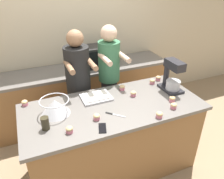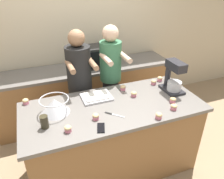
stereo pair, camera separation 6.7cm
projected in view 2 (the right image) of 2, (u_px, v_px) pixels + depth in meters
ground_plane at (113, 165)px, 2.86m from camera, size 16.00×16.00×0.00m
back_wall at (78, 33)px, 3.49m from camera, size 10.00×0.06×2.70m
island_counter at (113, 138)px, 2.63m from camera, size 2.00×0.89×0.93m
back_counter at (87, 92)px, 3.64m from camera, size 2.80×0.60×0.90m
person_left at (80, 88)px, 2.88m from camera, size 0.33×0.50×1.64m
person_right at (111, 81)px, 3.01m from camera, size 0.31×0.48×1.66m
stand_mixer at (173, 78)px, 2.62m from camera, size 0.20×0.30×0.39m
mixing_bowl at (55, 105)px, 2.25m from camera, size 0.30×0.30×0.17m
baking_tray at (97, 97)px, 2.54m from camera, size 0.34×0.26×0.04m
microwave_oven at (101, 56)px, 3.42m from camera, size 0.54×0.33×0.32m
cell_phone at (101, 128)px, 2.06m from camera, size 0.11×0.16×0.01m
drinking_glass at (44, 122)px, 2.05m from camera, size 0.08×0.08×0.13m
knife at (113, 114)px, 2.26m from camera, size 0.17×0.17×0.01m
cupcake_0 at (68, 129)px, 2.01m from camera, size 0.07×0.07×0.07m
cupcake_1 at (159, 116)px, 2.19m from camera, size 0.07×0.07×0.07m
cupcake_2 at (96, 117)px, 2.17m from camera, size 0.07×0.07×0.07m
cupcake_3 at (173, 100)px, 2.45m from camera, size 0.07×0.07×0.07m
cupcake_4 at (26, 101)px, 2.42m from camera, size 0.07×0.07×0.07m
cupcake_5 at (154, 82)px, 2.84m from camera, size 0.07×0.07×0.07m
cupcake_6 at (134, 94)px, 2.57m from camera, size 0.07×0.07×0.07m
cupcake_7 at (174, 107)px, 2.33m from camera, size 0.07×0.07×0.07m
cupcake_8 at (160, 79)px, 2.92m from camera, size 0.07×0.07×0.07m
cupcake_9 at (123, 88)px, 2.70m from camera, size 0.07×0.07×0.07m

